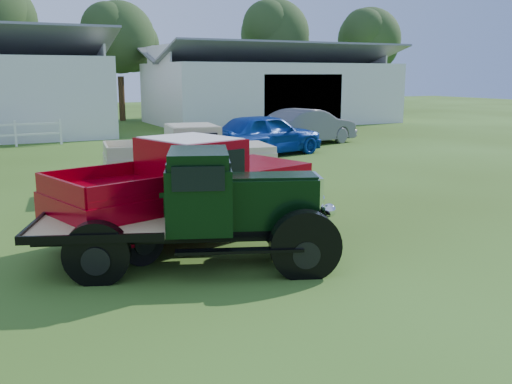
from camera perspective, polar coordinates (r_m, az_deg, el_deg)
name	(u,v)px	position (r m, az deg, el deg)	size (l,w,h in m)	color
ground	(275,262)	(10.29, 1.96, -7.06)	(120.00, 120.00, 0.00)	#2F470F
shed_right	(271,85)	(40.16, 1.50, 10.70)	(16.80, 9.20, 5.20)	silver
tree_c	(120,57)	(42.70, -13.46, 13.00)	(5.40, 5.40, 9.00)	#28411A
tree_d	(275,53)	(48.24, 1.89, 13.72)	(6.00, 6.00, 10.00)	#28411A
tree_e	(369,57)	(50.85, 11.19, 13.12)	(5.70, 5.70, 9.50)	#28411A
vintage_flatbed	(194,208)	(9.98, -6.26, -1.63)	(5.15, 2.04, 2.04)	black
red_pickup	(187,187)	(11.75, -6.93, 0.46)	(5.68, 2.18, 2.07)	maroon
white_pickup	(189,158)	(16.75, -6.67, 3.42)	(5.00, 1.94, 1.84)	#BFB595
misc_car_blue	(265,134)	(23.67, 0.94, 5.80)	(2.06, 5.11, 1.74)	navy
misc_car_grey	(308,127)	(27.54, 5.26, 6.53)	(1.79, 5.14, 1.69)	#57595E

